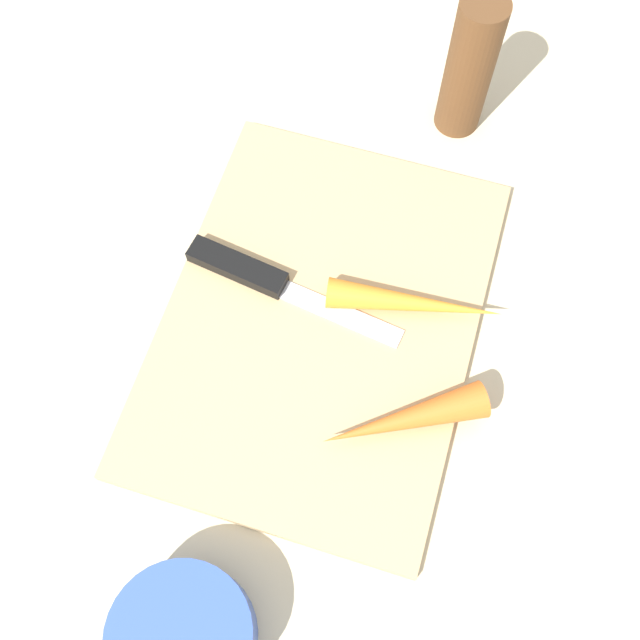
{
  "coord_description": "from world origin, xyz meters",
  "views": [
    {
      "loc": [
        0.24,
        0.07,
        0.6
      ],
      "look_at": [
        0.0,
        0.0,
        0.01
      ],
      "focal_mm": 41.96,
      "sensor_mm": 36.0,
      "label": 1
    }
  ],
  "objects_px": {
    "carrot_short": "(404,420)",
    "small_bowl": "(183,637)",
    "pepper_grinder": "(469,68)",
    "carrot_long": "(414,303)",
    "cutting_board": "(320,323)",
    "knife": "(251,273)"
  },
  "relations": [
    {
      "from": "carrot_short",
      "to": "small_bowl",
      "type": "distance_m",
      "value": 0.23
    },
    {
      "from": "carrot_short",
      "to": "pepper_grinder",
      "type": "height_order",
      "value": "pepper_grinder"
    },
    {
      "from": "carrot_long",
      "to": "small_bowl",
      "type": "distance_m",
      "value": 0.31
    },
    {
      "from": "carrot_long",
      "to": "small_bowl",
      "type": "xyz_separation_m",
      "value": [
        0.3,
        -0.09,
        -0.0
      ]
    },
    {
      "from": "carrot_long",
      "to": "small_bowl",
      "type": "relative_size",
      "value": 1.45
    },
    {
      "from": "pepper_grinder",
      "to": "carrot_long",
      "type": "bearing_deg",
      "value": 2.51
    },
    {
      "from": "cutting_board",
      "to": "carrot_short",
      "type": "relative_size",
      "value": 2.72
    },
    {
      "from": "carrot_short",
      "to": "pepper_grinder",
      "type": "distance_m",
      "value": 0.32
    },
    {
      "from": "carrot_long",
      "to": "small_bowl",
      "type": "height_order",
      "value": "small_bowl"
    },
    {
      "from": "cutting_board",
      "to": "carrot_short",
      "type": "distance_m",
      "value": 0.12
    },
    {
      "from": "cutting_board",
      "to": "small_bowl",
      "type": "distance_m",
      "value": 0.27
    },
    {
      "from": "carrot_short",
      "to": "carrot_long",
      "type": "height_order",
      "value": "carrot_short"
    },
    {
      "from": "small_bowl",
      "to": "pepper_grinder",
      "type": "xyz_separation_m",
      "value": [
        -0.52,
        0.08,
        0.05
      ]
    },
    {
      "from": "cutting_board",
      "to": "carrot_long",
      "type": "height_order",
      "value": "carrot_long"
    },
    {
      "from": "carrot_short",
      "to": "pepper_grinder",
      "type": "bearing_deg",
      "value": -117.44
    },
    {
      "from": "cutting_board",
      "to": "knife",
      "type": "relative_size",
      "value": 1.79
    },
    {
      "from": "carrot_short",
      "to": "carrot_long",
      "type": "bearing_deg",
      "value": -112.79
    },
    {
      "from": "small_bowl",
      "to": "cutting_board",
      "type": "bearing_deg",
      "value": 175.84
    },
    {
      "from": "cutting_board",
      "to": "pepper_grinder",
      "type": "xyz_separation_m",
      "value": [
        -0.25,
        0.06,
        0.07
      ]
    },
    {
      "from": "carrot_short",
      "to": "cutting_board",
      "type": "bearing_deg",
      "value": -69.62
    },
    {
      "from": "carrot_long",
      "to": "pepper_grinder",
      "type": "relative_size",
      "value": 1.02
    },
    {
      "from": "cutting_board",
      "to": "carrot_long",
      "type": "relative_size",
      "value": 2.43
    }
  ]
}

